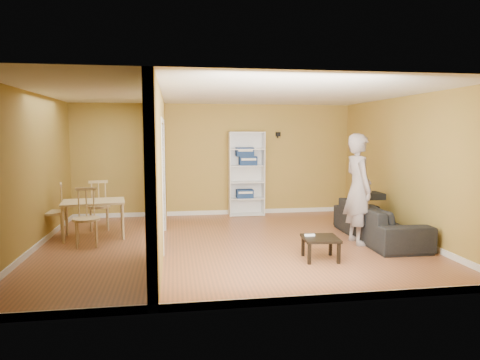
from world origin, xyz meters
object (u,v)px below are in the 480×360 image
Objects in this scene: person at (358,179)px; sofa at (379,216)px; chair_far at (99,205)px; chair_near at (86,217)px; coffee_table at (320,240)px; chair_left at (51,211)px; dining_table at (94,205)px; bookshelf at (246,174)px.

sofa is at bearing -72.20° from person.
chair_near is at bearing 78.45° from chair_far.
person is at bearing 41.55° from coffee_table.
chair_left is (-5.89, 1.01, 0.07)m from sofa.
person is 2.22× the size of chair_far.
sofa reaches higher than coffee_table.
person reaches higher than sofa.
chair_left is at bearing 76.35° from person.
sofa reaches higher than dining_table.
sofa is 1.80m from coffee_table.
coffee_table is at bearing 130.20° from person.
coffee_table is at bearing -27.84° from chair_near.
sofa is 5.98m from chair_left.
chair_far reaches higher than coffee_table.
coffee_table is at bearing 132.44° from chair_far.
bookshelf reaches higher than sofa.
sofa is at bearing 35.20° from coffee_table.
person is 4.27× the size of coffee_table.
coffee_table is 4.19m from dining_table.
sofa is at bearing -10.59° from dining_table.
coffee_table is at bearing -82.07° from bookshelf.
bookshelf reaches higher than coffee_table.
person is 5.04m from chair_far.
chair_left is at bearing 176.48° from dining_table.
person is 2.05× the size of dining_table.
person is (-0.49, -0.17, 0.69)m from sofa.
bookshelf reaches higher than chair_left.
chair_near is (-4.66, 0.52, -0.63)m from person.
sofa is at bearing 65.50° from chair_left.
chair_far is at bearing 67.64° from person.
chair_left is (-0.76, 0.05, -0.10)m from dining_table.
chair_far is (-5.16, 1.62, 0.07)m from sofa.
coffee_table is (0.52, -3.74, -0.68)m from bookshelf.
chair_near is at bearing 159.49° from coffee_table.
dining_table is (-5.13, 0.96, 0.18)m from sofa.
sofa is 4.31× the size of coffee_table.
coffee_table is at bearing 126.23° from sofa.
chair_far is at bearing 92.03° from dining_table.
person is at bearing 62.90° from chair_left.
chair_far is (-3.17, -1.09, -0.47)m from bookshelf.
chair_near reaches higher than sofa.
chair_left reaches higher than sofa.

